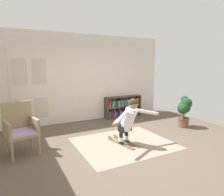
{
  "coord_description": "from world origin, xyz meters",
  "views": [
    {
      "loc": [
        -2.28,
        -3.83,
        1.86
      ],
      "look_at": [
        0.06,
        0.63,
        1.05
      ],
      "focal_mm": 32.04,
      "sensor_mm": 36.0,
      "label": 1
    }
  ],
  "objects_px": {
    "potted_plant": "(184,109)",
    "person_skier": "(129,118)",
    "skis_pair": "(123,142)",
    "wicker_chair": "(20,127)",
    "bookshelf": "(123,107)"
  },
  "relations": [
    {
      "from": "potted_plant",
      "to": "wicker_chair",
      "type": "bearing_deg",
      "value": 176.48
    },
    {
      "from": "wicker_chair",
      "to": "person_skier",
      "type": "bearing_deg",
      "value": -17.67
    },
    {
      "from": "bookshelf",
      "to": "potted_plant",
      "type": "relative_size",
      "value": 1.47
    },
    {
      "from": "skis_pair",
      "to": "person_skier",
      "type": "xyz_separation_m",
      "value": [
        0.04,
        -0.2,
        0.64
      ]
    },
    {
      "from": "bookshelf",
      "to": "skis_pair",
      "type": "distance_m",
      "value": 2.61
    },
    {
      "from": "wicker_chair",
      "to": "skis_pair",
      "type": "height_order",
      "value": "wicker_chair"
    },
    {
      "from": "wicker_chair",
      "to": "person_skier",
      "type": "xyz_separation_m",
      "value": [
        2.26,
        -0.72,
        0.08
      ]
    },
    {
      "from": "potted_plant",
      "to": "person_skier",
      "type": "bearing_deg",
      "value": -168.98
    },
    {
      "from": "skis_pair",
      "to": "bookshelf",
      "type": "bearing_deg",
      "value": 59.29
    },
    {
      "from": "bookshelf",
      "to": "potted_plant",
      "type": "distance_m",
      "value": 2.23
    },
    {
      "from": "wicker_chair",
      "to": "potted_plant",
      "type": "distance_m",
      "value": 4.54
    },
    {
      "from": "wicker_chair",
      "to": "bookshelf",
      "type": "bearing_deg",
      "value": 25.76
    },
    {
      "from": "potted_plant",
      "to": "person_skier",
      "type": "relative_size",
      "value": 0.67
    },
    {
      "from": "potted_plant",
      "to": "skis_pair",
      "type": "relative_size",
      "value": 1.02
    },
    {
      "from": "wicker_chair",
      "to": "skis_pair",
      "type": "relative_size",
      "value": 1.16
    }
  ]
}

